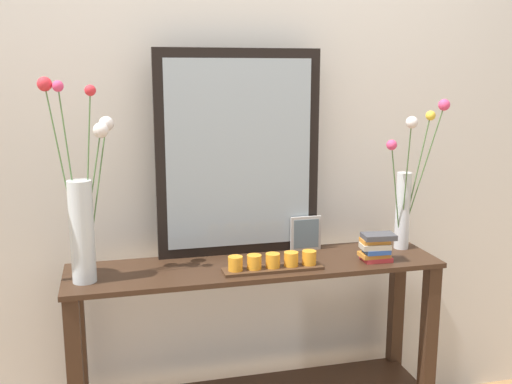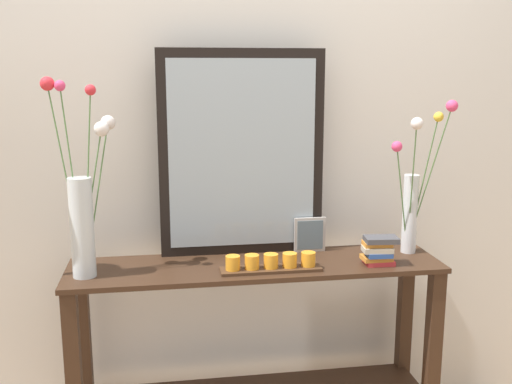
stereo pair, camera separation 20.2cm
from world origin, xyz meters
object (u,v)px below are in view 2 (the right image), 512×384
object	(u,v)px
vase_right	(413,195)
console_table	(256,338)
book_stack	(378,250)
tall_vase_left	(83,207)
picture_frame_small	(310,235)
mirror_leaning	(242,154)
candle_tray	(271,264)

from	to	relation	value
vase_right	console_table	bearing A→B (deg)	-177.24
book_stack	tall_vase_left	bearing A→B (deg)	177.42
book_stack	picture_frame_small	bearing A→B (deg)	136.87
tall_vase_left	vase_right	distance (m)	1.32
tall_vase_left	picture_frame_small	xyz separation A→B (m)	(0.91, 0.16, -0.19)
vase_right	mirror_leaning	bearing A→B (deg)	170.28
picture_frame_small	vase_right	bearing A→B (deg)	-12.48
tall_vase_left	picture_frame_small	size ratio (longest dim) A/B	4.96
vase_right	book_stack	distance (m)	0.30
tall_vase_left	book_stack	distance (m)	1.15
console_table	tall_vase_left	bearing A→B (deg)	-176.71
candle_tray	picture_frame_small	size ratio (longest dim) A/B	2.63
console_table	book_stack	distance (m)	0.62
vase_right	book_stack	world-z (taller)	vase_right
candle_tray	book_stack	world-z (taller)	book_stack
tall_vase_left	candle_tray	xyz separation A→B (m)	(0.70, -0.06, -0.24)
mirror_leaning	book_stack	world-z (taller)	mirror_leaning
vase_right	book_stack	size ratio (longest dim) A/B	4.47
vase_right	candle_tray	bearing A→B (deg)	-168.53
tall_vase_left	vase_right	xyz separation A→B (m)	(1.32, 0.07, -0.01)
vase_right	candle_tray	size ratio (longest dim) A/B	1.65
mirror_leaning	book_stack	distance (m)	0.67
vase_right	picture_frame_small	bearing A→B (deg)	167.52
picture_frame_small	mirror_leaning	bearing A→B (deg)	174.37
mirror_leaning	candle_tray	bearing A→B (deg)	-72.63
vase_right	book_stack	xyz separation A→B (m)	(-0.19, -0.12, -0.19)
console_table	vase_right	distance (m)	0.88
candle_tray	picture_frame_small	xyz separation A→B (m)	(0.21, 0.22, 0.05)
console_table	picture_frame_small	xyz separation A→B (m)	(0.25, 0.12, 0.40)
mirror_leaning	vase_right	distance (m)	0.73
console_table	vase_right	world-z (taller)	vase_right
mirror_leaning	candle_tray	world-z (taller)	mirror_leaning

